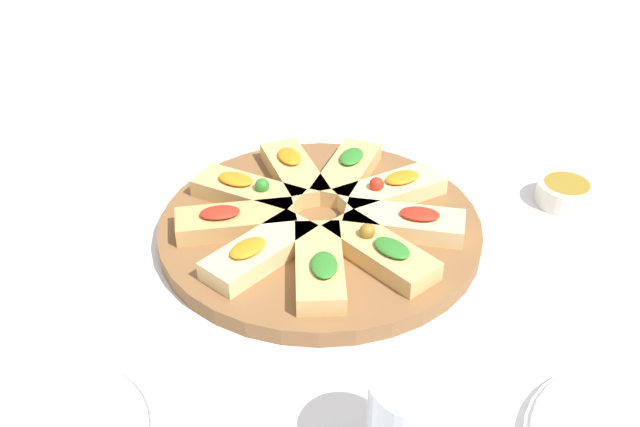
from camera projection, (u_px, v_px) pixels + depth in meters
ground_plane at (320, 235)px, 0.85m from camera, size 3.00×3.00×0.00m
serving_board at (320, 228)px, 0.84m from camera, size 0.36×0.36×0.02m
focaccia_slice_0 at (380, 251)px, 0.77m from camera, size 0.12×0.13×0.03m
focaccia_slice_1 at (405, 222)px, 0.82m from camera, size 0.14×0.07×0.03m
focaccia_slice_2 at (390, 190)px, 0.87m from camera, size 0.14×0.11×0.03m
focaccia_slice_3 at (347, 172)px, 0.90m from camera, size 0.09×0.14×0.03m
focaccia_slice_4 at (294, 171)px, 0.90m from camera, size 0.09×0.14×0.03m
focaccia_slice_5 at (248, 192)px, 0.87m from camera, size 0.14×0.10×0.03m
focaccia_slice_6 at (235, 221)px, 0.82m from camera, size 0.14×0.07×0.03m
focaccia_slice_7 at (259, 251)px, 0.77m from camera, size 0.12×0.13×0.03m
focaccia_slice_8 at (324, 266)px, 0.75m from camera, size 0.05×0.13×0.03m
water_glass at (415, 427)px, 0.56m from camera, size 0.07×0.07×0.10m
napkin_stack at (369, 101)px, 1.13m from camera, size 0.15×0.14×0.01m
dipping_bowl at (565, 192)px, 0.89m from camera, size 0.07×0.07×0.03m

